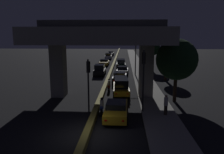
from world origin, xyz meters
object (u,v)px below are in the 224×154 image
street_lamp (134,48)px  car_black_lead_oncoming (100,70)px  traffic_light_left_of_median (88,76)px  car_white_third_oncoming (108,56)px  car_black_third (120,77)px  car_taxi_yellow_second_oncoming (104,62)px  traffic_light_right_of_median (143,71)px  car_taxi_yellow_lead (116,109)px  pedestrian_on_sidewalk (166,105)px  motorcycle_red_filtering_mid (109,86)px  car_dark_green_fifth (121,63)px  car_taxi_yellow_second (121,86)px  car_silver_fourth_oncoming (111,53)px  motorcycle_blue_filtering_near (102,107)px  car_grey_fourth (123,70)px

street_lamp → car_black_lead_oncoming: 6.69m
traffic_light_left_of_median → car_white_third_oncoming: size_ratio=1.01×
car_black_third → car_taxi_yellow_second_oncoming: car_black_third is taller
traffic_light_right_of_median → car_taxi_yellow_lead: traffic_light_right_of_median is taller
street_lamp → pedestrian_on_sidewalk: street_lamp is taller
car_white_third_oncoming → traffic_light_left_of_median: bearing=0.1°
traffic_light_left_of_median → car_white_third_oncoming: traffic_light_left_of_median is taller
car_black_lead_oncoming → traffic_light_left_of_median: bearing=3.0°
street_lamp → pedestrian_on_sidewalk: (1.89, -18.80, -3.58)m
motorcycle_red_filtering_mid → car_taxi_yellow_second_oncoming: bearing=10.4°
car_taxi_yellow_lead → car_black_lead_oncoming: car_black_lead_oncoming is taller
traffic_light_left_of_median → car_taxi_yellow_lead: (2.43, -1.36, -2.43)m
car_black_third → car_taxi_yellow_second_oncoming: (-3.82, 17.96, -0.06)m
car_dark_green_fifth → car_taxi_yellow_second_oncoming: car_dark_green_fifth is taller
car_black_third → traffic_light_right_of_median: bearing=-167.1°
car_taxi_yellow_second → pedestrian_on_sidewalk: bearing=-154.3°
traffic_light_left_of_median → car_taxi_yellow_lead: 3.70m
car_white_third_oncoming → car_silver_fourth_oncoming: (0.06, 11.66, -0.13)m
car_dark_green_fifth → motorcycle_red_filtering_mid: 20.17m
street_lamp → motorcycle_red_filtering_mid: 11.59m
car_black_lead_oncoming → motorcycle_blue_filtering_near: 18.53m
car_white_third_oncoming → motorcycle_red_filtering_mid: car_white_third_oncoming is taller
car_taxi_yellow_second → motorcycle_red_filtering_mid: size_ratio=2.68×
car_grey_fourth → motorcycle_red_filtering_mid: (-1.54, -11.43, -0.10)m
car_taxi_yellow_second → car_dark_green_fifth: bearing=-1.9°
traffic_light_right_of_median → car_taxi_yellow_second: size_ratio=1.10×
car_taxi_yellow_second_oncoming → pedestrian_on_sidewalk: (7.84, -31.06, 0.27)m
car_taxi_yellow_second → car_black_lead_oncoming: 12.48m
street_lamp → motorcycle_red_filtering_mid: bearing=-107.7°
car_black_lead_oncoming → car_grey_fourth: bearing=105.4°
car_dark_green_fifth → motorcycle_red_filtering_mid: bearing=175.2°
street_lamp → motorcycle_red_filtering_mid: street_lamp is taller
car_taxi_yellow_second_oncoming → car_white_third_oncoming: bearing=-178.5°
car_dark_green_fifth → car_black_lead_oncoming: size_ratio=1.17×
car_black_third → car_dark_green_fifth: bearing=2.7°
traffic_light_right_of_median → car_taxi_yellow_second: (-1.94, 6.00, -2.66)m
car_taxi_yellow_second → car_white_third_oncoming: car_taxi_yellow_second is taller
car_taxi_yellow_second → car_taxi_yellow_second_oncoming: car_taxi_yellow_second is taller
car_grey_fourth → car_taxi_yellow_second_oncoming: size_ratio=0.90×
car_taxi_yellow_second_oncoming → traffic_light_right_of_median: bearing=12.5°
motorcycle_blue_filtering_near → motorcycle_red_filtering_mid: (0.06, 8.04, 0.02)m
motorcycle_blue_filtering_near → motorcycle_red_filtering_mid: 8.04m
traffic_light_right_of_median → car_white_third_oncoming: traffic_light_right_of_median is taller
street_lamp → car_taxi_yellow_lead: (-2.12, -19.27, -3.89)m
traffic_light_left_of_median → pedestrian_on_sidewalk: bearing=-7.9°
traffic_light_right_of_median → car_taxi_yellow_second_oncoming: 30.91m
car_silver_fourth_oncoming → car_taxi_yellow_second_oncoming: bearing=0.6°
traffic_light_left_of_median → car_dark_green_fifth: traffic_light_left_of_median is taller
motorcycle_blue_filtering_near → street_lamp: bearing=-10.9°
traffic_light_left_of_median → motorcycle_blue_filtering_near: size_ratio=2.39×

